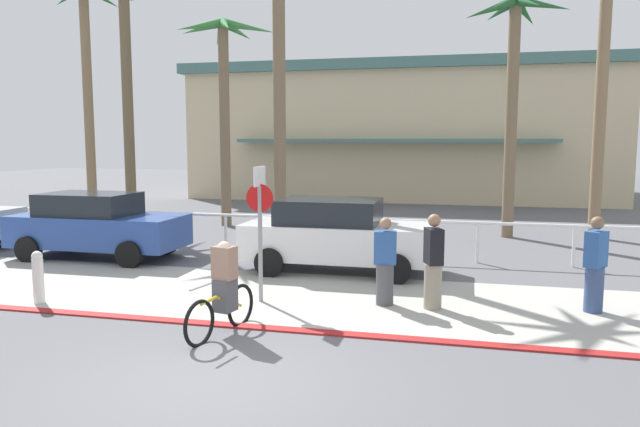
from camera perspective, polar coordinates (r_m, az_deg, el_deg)
ground_plane at (r=17.40m, az=3.37°, el=-3.14°), size 80.00×80.00×0.00m
sidewalk_strip at (r=11.87m, az=-1.74°, el=-7.89°), size 44.00×4.00×0.02m
curb_paint at (r=10.03m, az=-4.84°, el=-10.68°), size 44.00×0.24×0.03m
building_backdrop at (r=34.92m, az=8.02°, el=7.55°), size 21.79×13.19×6.85m
rail_fence at (r=15.82m, az=2.41°, el=-1.09°), size 24.64×0.08×1.04m
stop_sign_bike_lane at (r=11.30m, az=-5.67°, el=-0.06°), size 0.52×0.56×2.56m
bollard_0 at (r=12.51m, az=-24.97°, el=-5.40°), size 0.20×0.20×1.00m
palm_tree_0 at (r=25.34m, az=-21.17°, el=14.99°), size 3.58×3.70×8.86m
palm_tree_1 at (r=22.22m, az=-17.88°, el=14.70°), size 2.90×2.88×8.75m
palm_tree_2 at (r=21.80m, az=-9.08°, el=12.74°), size 3.49×3.43×7.20m
palm_tree_4 at (r=19.89m, az=17.65°, el=13.14°), size 3.13×3.02×7.36m
palm_tree_5 at (r=20.77m, az=25.21°, el=15.00°), size 2.74×3.03×8.22m
car_blue_1 at (r=16.62m, az=-20.26°, el=-1.01°), size 4.40×2.02×1.69m
car_white_2 at (r=13.99m, az=1.63°, el=-2.01°), size 4.40×2.02×1.69m
cyclist_yellow_0 at (r=9.74m, az=-9.08°, el=-7.14°), size 0.45×1.79×1.50m
pedestrian_0 at (r=11.10m, az=10.60°, el=-4.83°), size 0.41×0.47×1.74m
pedestrian_1 at (r=11.23m, az=6.13°, el=-4.88°), size 0.42×0.34×1.64m
pedestrian_2 at (r=11.74m, az=24.43°, el=-4.74°), size 0.45×0.48×1.72m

